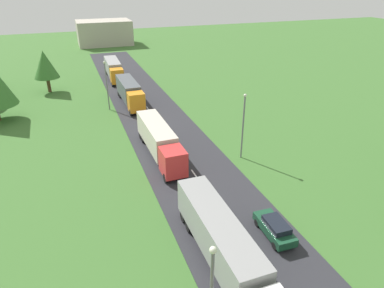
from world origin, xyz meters
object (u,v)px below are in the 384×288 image
object	(u,v)px
lamppost_third	(107,83)
tree_ash	(45,65)
car_second	(275,228)
lamppost_second	(243,123)
truck_second	(159,140)
distant_building	(104,33)
truck_third	(130,92)
truck_lead	(225,246)
truck_fourth	(114,69)

from	to	relation	value
lamppost_third	tree_ash	xyz separation A→B (m)	(-9.09, 13.29, 0.68)
car_second	lamppost_second	world-z (taller)	lamppost_second
truck_second	distant_building	xyz separation A→B (m)	(3.39, 76.78, 1.45)
truck_third	tree_ash	size ratio (longest dim) A/B	1.56
truck_lead	truck_fourth	xyz separation A→B (m)	(0.22, 54.50, -0.02)
truck_fourth	lamppost_second	distance (m)	40.66
car_second	truck_fourth	bearing A→B (deg)	95.60
tree_ash	distant_building	bearing A→B (deg)	70.64
truck_third	truck_second	bearing A→B (deg)	-90.56
truck_lead	truck_fourth	distance (m)	54.50
lamppost_third	truck_third	bearing A→B (deg)	21.63
lamppost_second	tree_ash	distance (m)	41.05
tree_ash	car_second	bearing A→B (deg)	-69.74
truck_second	lamppost_second	distance (m)	9.91
car_second	distant_building	xyz separation A→B (m)	(-1.78, 93.61, 2.72)
truck_lead	distant_building	size ratio (longest dim) A/B	0.90
truck_third	car_second	bearing A→B (deg)	-82.19
truck_fourth	truck_lead	bearing A→B (deg)	-90.23
truck_fourth	tree_ash	size ratio (longest dim) A/B	1.60
truck_third	distant_building	size ratio (longest dim) A/B	0.74
truck_fourth	lamppost_third	distance (m)	18.42
truck_third	truck_fourth	bearing A→B (deg)	90.68
truck_lead	car_second	xyz separation A→B (m)	(5.39, 1.72, -1.31)
truck_second	truck_fourth	bearing A→B (deg)	90.01
truck_third	distant_building	xyz separation A→B (m)	(3.20, 57.32, 1.39)
car_second	lamppost_third	bearing A→B (deg)	103.98
truck_third	distant_building	world-z (taller)	distant_building
truck_fourth	lamppost_third	size ratio (longest dim) A/B	1.55
truck_second	truck_third	distance (m)	19.47
truck_second	tree_ash	size ratio (longest dim) A/B	1.71
lamppost_second	tree_ash	world-z (taller)	lamppost_second
distant_building	truck_fourth	bearing A→B (deg)	-94.75
lamppost_second	tree_ash	size ratio (longest dim) A/B	1.05
lamppost_third	tree_ash	size ratio (longest dim) A/B	1.03
truck_third	distant_building	bearing A→B (deg)	86.81
truck_fourth	truck_third	bearing A→B (deg)	-89.32
car_second	distant_building	bearing A→B (deg)	91.09
truck_second	truck_fourth	distance (m)	35.95
truck_second	truck_fourth	xyz separation A→B (m)	(-0.00, 35.95, 0.03)
truck_lead	car_second	size ratio (longest dim) A/B	3.30
truck_third	lamppost_second	bearing A→B (deg)	-69.30
truck_fourth	distant_building	bearing A→B (deg)	85.25
lamppost_second	lamppost_third	xyz separation A→B (m)	(-12.43, 21.66, -0.04)
truck_third	car_second	world-z (taller)	truck_third
truck_third	truck_fourth	world-z (taller)	truck_third
distant_building	lamppost_second	bearing A→B (deg)	-86.06
truck_second	truck_fourth	size ratio (longest dim) A/B	1.07
truck_fourth	lamppost_second	bearing A→B (deg)	-77.29
truck_second	tree_ash	xyz separation A→B (m)	(-12.59, 31.30, 2.93)
lamppost_second	truck_lead	bearing A→B (deg)	-121.57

